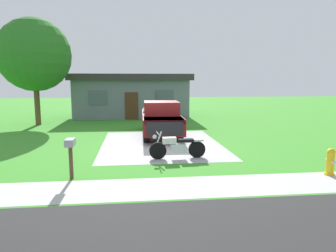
{
  "coord_description": "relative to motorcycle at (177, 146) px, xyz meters",
  "views": [
    {
      "loc": [
        -1.27,
        -14.32,
        3.03
      ],
      "look_at": [
        0.3,
        -0.22,
        0.9
      ],
      "focal_mm": 32.85,
      "sensor_mm": 36.0,
      "label": 1
    }
  ],
  "objects": [
    {
      "name": "ground_plane",
      "position": [
        -0.38,
        2.76,
        -0.47
      ],
      "size": [
        80.0,
        80.0,
        0.0
      ],
      "primitive_type": "plane",
      "color": "#3C902A"
    },
    {
      "name": "driveway_pad",
      "position": [
        -0.38,
        2.76,
        -0.47
      ],
      "size": [
        5.57,
        7.06,
        0.01
      ],
      "primitive_type": "cube",
      "color": "#ADADAD",
      "rests_on": "ground"
    },
    {
      "name": "sidewalk_strip",
      "position": [
        -0.38,
        -3.24,
        -0.47
      ],
      "size": [
        36.0,
        1.8,
        0.01
      ],
      "primitive_type": "cube",
      "color": "#B5B5B0",
      "rests_on": "ground"
    },
    {
      "name": "motorcycle",
      "position": [
        0.0,
        0.0,
        0.0
      ],
      "size": [
        2.21,
        0.7,
        1.09
      ],
      "color": "black",
      "rests_on": "ground"
    },
    {
      "name": "pickup_truck",
      "position": [
        -0.19,
        5.13,
        0.48
      ],
      "size": [
        2.12,
        5.67,
        1.9
      ],
      "color": "black",
      "rests_on": "ground"
    },
    {
      "name": "fire_hydrant",
      "position": [
        4.6,
        -2.63,
        -0.05
      ],
      "size": [
        0.32,
        0.4,
        0.87
      ],
      "color": "yellow",
      "rests_on": "ground"
    },
    {
      "name": "mailbox",
      "position": [
        -3.59,
        -2.14,
        0.51
      ],
      "size": [
        0.26,
        0.48,
        1.26
      ],
      "color": "#4C3823",
      "rests_on": "ground"
    },
    {
      "name": "shade_tree",
      "position": [
        -8.15,
        10.08,
        4.19
      ],
      "size": [
        4.8,
        4.8,
        7.08
      ],
      "color": "brown",
      "rests_on": "ground"
    },
    {
      "name": "neighbor_house",
      "position": [
        -1.81,
        14.63,
        1.32
      ],
      "size": [
        9.6,
        5.6,
        3.5
      ],
      "color": "slate",
      "rests_on": "ground"
    }
  ]
}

